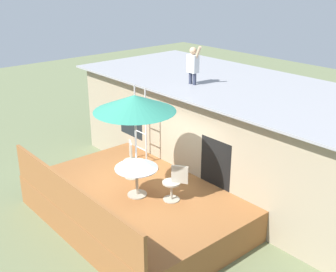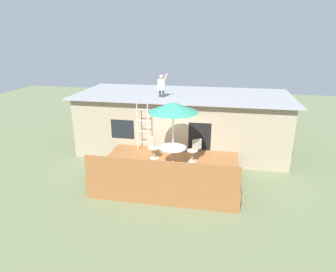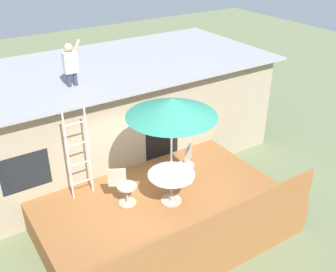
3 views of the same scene
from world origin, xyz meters
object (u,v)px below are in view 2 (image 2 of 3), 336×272
object	(u,v)px
patio_umbrella	(173,107)
step_ladder	(143,126)
person_figure	(162,84)
patio_chair_left	(153,148)
patio_table	(173,151)
patio_chair_right	(194,150)

from	to	relation	value
patio_umbrella	step_ladder	distance (m)	2.42
person_figure	patio_umbrella	bearing A→B (deg)	-70.07
patio_umbrella	patio_chair_left	xyz separation A→B (m)	(-0.93, 0.52, -1.89)
person_figure	patio_table	bearing A→B (deg)	-70.07
patio_table	patio_umbrella	size ratio (longest dim) A/B	0.41
patio_chair_right	step_ladder	bearing A→B (deg)	-53.04
patio_table	patio_chair_left	size ratio (longest dim) A/B	1.13
patio_umbrella	patio_table	bearing A→B (deg)	-26.57
patio_chair_right	patio_umbrella	bearing A→B (deg)	-0.00
patio_table	person_figure	bearing A→B (deg)	109.93
patio_table	patio_chair_left	xyz separation A→B (m)	(-0.93, 0.52, -0.13)
patio_chair_left	step_ladder	bearing A→B (deg)	157.79
patio_table	patio_umbrella	distance (m)	1.76
patio_umbrella	patio_chair_right	size ratio (longest dim) A/B	2.76
patio_table	step_ladder	distance (m)	2.14
patio_chair_left	patio_table	bearing A→B (deg)	0.00
person_figure	patio_chair_left	bearing A→B (deg)	-87.80
person_figure	patio_chair_left	xyz separation A→B (m)	(0.09, -2.28, -2.26)
patio_umbrella	patio_chair_right	xyz separation A→B (m)	(0.78, 0.52, -1.89)
step_ladder	patio_chair_right	bearing A→B (deg)	-19.15
step_ladder	patio_umbrella	bearing A→B (deg)	-40.38
patio_table	patio_chair_right	bearing A→B (deg)	33.90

